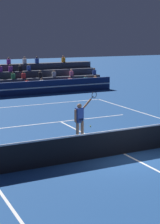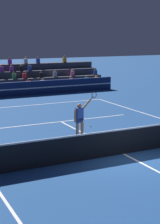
# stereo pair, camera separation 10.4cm
# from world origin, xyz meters

# --- Properties ---
(ground_plane) EXTENTS (120.00, 120.00, 0.00)m
(ground_plane) POSITION_xyz_m (0.00, 0.00, 0.00)
(ground_plane) COLOR navy
(court_lines) EXTENTS (11.10, 23.90, 0.01)m
(court_lines) POSITION_xyz_m (0.00, 0.00, 0.00)
(court_lines) COLOR white
(court_lines) RESTS_ON ground
(tennis_net) EXTENTS (12.00, 0.10, 1.10)m
(tennis_net) POSITION_xyz_m (0.00, 0.00, 0.54)
(tennis_net) COLOR #2D6B38
(tennis_net) RESTS_ON ground
(sponsor_banner_wall) EXTENTS (18.00, 0.26, 1.10)m
(sponsor_banner_wall) POSITION_xyz_m (0.00, 16.22, 0.55)
(sponsor_banner_wall) COLOR navy
(sponsor_banner_wall) RESTS_ON ground
(bleacher_stand) EXTENTS (18.14, 3.80, 2.83)m
(bleacher_stand) POSITION_xyz_m (0.00, 19.39, 0.84)
(bleacher_stand) COLOR #383D4C
(bleacher_stand) RESTS_ON ground
(tennis_player) EXTENTS (1.37, 0.42, 2.23)m
(tennis_player) POSITION_xyz_m (-0.69, 2.62, 0.98)
(tennis_player) COLOR #9E7051
(tennis_player) RESTS_ON ground
(tennis_ball) EXTENTS (0.07, 0.07, 0.07)m
(tennis_ball) POSITION_xyz_m (0.93, 4.65, 0.03)
(tennis_ball) COLOR #C6DB33
(tennis_ball) RESTS_ON ground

